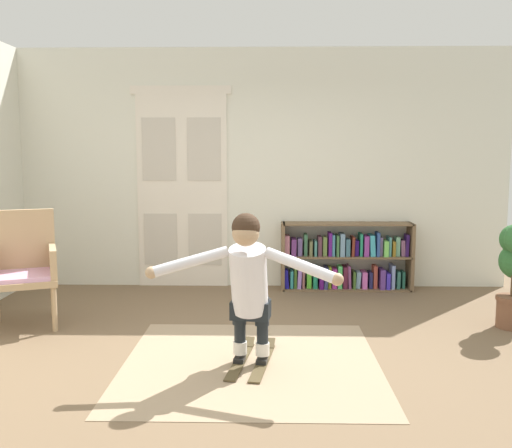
{
  "coord_description": "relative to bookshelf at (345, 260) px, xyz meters",
  "views": [
    {
      "loc": [
        0.08,
        -4.43,
        1.67
      ],
      "look_at": [
        -0.03,
        0.41,
        1.05
      ],
      "focal_mm": 40.05,
      "sensor_mm": 36.0,
      "label": 1
    }
  ],
  "objects": [
    {
      "name": "ground_plane",
      "position": [
        -1.01,
        -2.39,
        -0.36
      ],
      "size": [
        7.2,
        7.2,
        0.0
      ],
      "primitive_type": "plane",
      "color": "brown"
    },
    {
      "name": "bookshelf",
      "position": [
        0.0,
        0.0,
        0.0
      ],
      "size": [
        1.58,
        0.3,
        0.81
      ],
      "color": "brown",
      "rests_on": "ground"
    },
    {
      "name": "person_skier",
      "position": [
        -1.09,
        -2.6,
        0.36
      ],
      "size": [
        1.43,
        0.65,
        1.15
      ],
      "color": "white",
      "rests_on": "skis_pair"
    },
    {
      "name": "double_door",
      "position": [
        -1.99,
        0.15,
        0.87
      ],
      "size": [
        1.22,
        0.05,
        2.45
      ],
      "color": "silver",
      "rests_on": "ground"
    },
    {
      "name": "back_wall",
      "position": [
        -1.01,
        0.21,
        1.09
      ],
      "size": [
        6.0,
        0.1,
        2.9
      ],
      "primitive_type": "cube",
      "color": "silver",
      "rests_on": "ground"
    },
    {
      "name": "wicker_chair",
      "position": [
        -3.29,
        -1.49,
        0.22
      ],
      "size": [
        0.78,
        0.78,
        1.1
      ],
      "color": "tan",
      "rests_on": "ground"
    },
    {
      "name": "rug",
      "position": [
        -1.07,
        -2.48,
        -0.36
      ],
      "size": [
        2.01,
        2.0,
        0.01
      ],
      "primitive_type": "cube",
      "color": "#9E8669",
      "rests_on": "ground"
    },
    {
      "name": "skis_pair",
      "position": [
        -1.06,
        -2.45,
        -0.34
      ],
      "size": [
        0.39,
        0.87,
        0.07
      ],
      "color": "#4D4026",
      "rests_on": "rug"
    }
  ]
}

